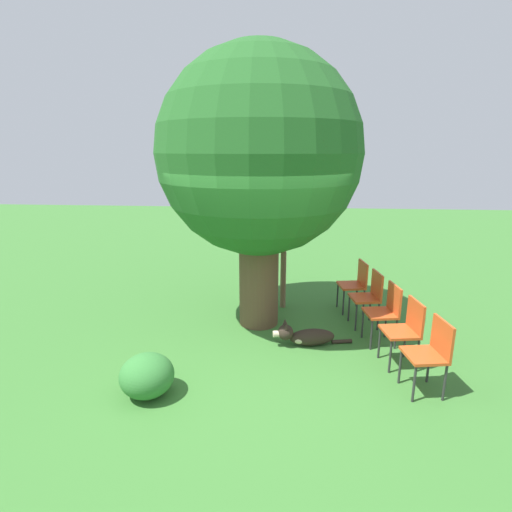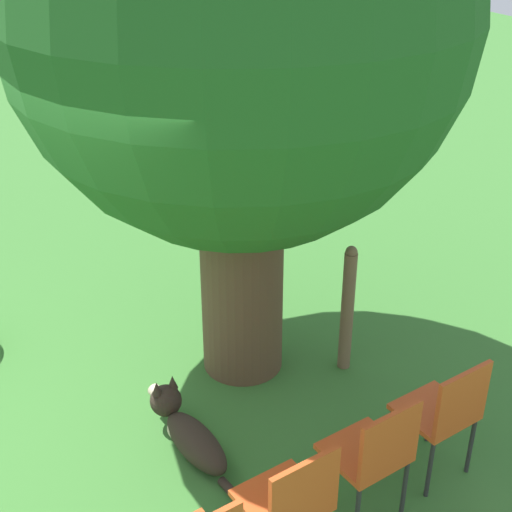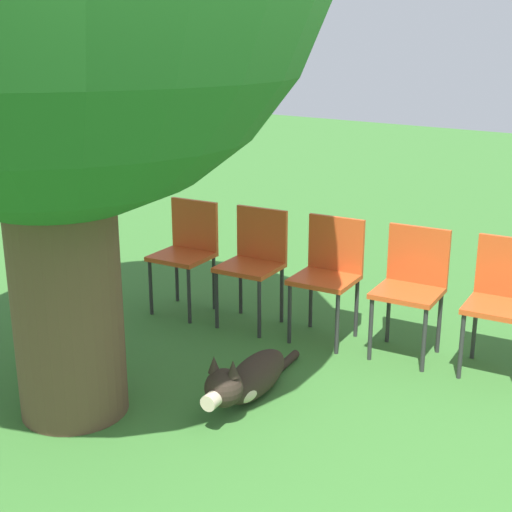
# 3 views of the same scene
# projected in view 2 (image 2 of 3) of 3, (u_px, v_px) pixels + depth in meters

# --- Properties ---
(ground_plane) EXTENTS (30.00, 30.00, 0.00)m
(ground_plane) POSITION_uv_depth(u_px,v_px,m) (96.00, 405.00, 5.35)
(ground_plane) COLOR #38702D
(oak_tree) EXTENTS (3.08, 3.08, 4.29)m
(oak_tree) POSITION_uv_depth(u_px,v_px,m) (239.00, 20.00, 4.56)
(oak_tree) COLOR brown
(oak_tree) RESTS_ON ground_plane
(dog) EXTENTS (1.18, 0.39, 0.41)m
(dog) POSITION_uv_depth(u_px,v_px,m) (188.00, 432.00, 4.89)
(dog) COLOR #2D231C
(dog) RESTS_ON ground_plane
(fence_post) EXTENTS (0.10, 0.10, 1.09)m
(fence_post) POSITION_uv_depth(u_px,v_px,m) (347.00, 308.00, 5.53)
(fence_post) COLOR brown
(fence_post) RESTS_ON ground_plane
(red_chair_2) EXTENTS (0.48, 0.50, 0.91)m
(red_chair_2) POSITION_uv_depth(u_px,v_px,m) (291.00, 501.00, 3.84)
(red_chair_2) COLOR #D14C1E
(red_chair_2) RESTS_ON ground_plane
(red_chair_3) EXTENTS (0.48, 0.50, 0.91)m
(red_chair_3) POSITION_uv_depth(u_px,v_px,m) (374.00, 452.00, 4.16)
(red_chair_3) COLOR #D14C1E
(red_chair_3) RESTS_ON ground_plane
(red_chair_4) EXTENTS (0.48, 0.50, 0.91)m
(red_chair_4) POSITION_uv_depth(u_px,v_px,m) (445.00, 410.00, 4.49)
(red_chair_4) COLOR #D14C1E
(red_chair_4) RESTS_ON ground_plane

